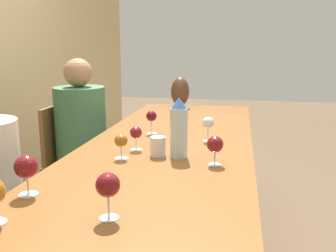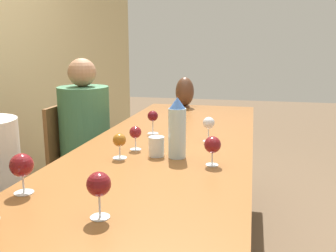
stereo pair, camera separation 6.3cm
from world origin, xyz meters
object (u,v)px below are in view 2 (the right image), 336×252
Objects in this scene: wine_glass_1 at (99,185)px; wine_glass_0 at (153,117)px; wine_glass_5 at (119,141)px; water_bottle at (177,129)px; wine_glass_2 at (22,166)px; wine_glass_4 at (209,124)px; chair_far at (78,157)px; vase at (185,92)px; wine_glass_3 at (135,133)px; water_tumbler at (156,146)px; person_far at (87,136)px; wine_glass_6 at (213,145)px.

wine_glass_0 is at bearing 6.70° from wine_glass_1.
wine_glass_1 is at bearing -165.67° from wine_glass_5.
wine_glass_5 is (-0.07, 0.26, -0.06)m from water_bottle.
wine_glass_2 is at bearing 140.69° from water_bottle.
wine_glass_4 is 1.20m from chair_far.
wine_glass_2 is 0.51m from wine_glass_5.
wine_glass_1 is at bearing -151.17° from chair_far.
vase reaches higher than wine_glass_3.
water_tumbler is at bearing -134.44° from chair_far.
person_far reaches higher than wine_glass_4.
wine_glass_1 is (-0.67, 0.01, 0.06)m from water_tumbler.
wine_glass_1 is at bearing 154.57° from wine_glass_6.
wine_glass_0 is (0.44, 0.14, 0.05)m from water_tumbler.
vase is at bearing 8.86° from water_bottle.
water_tumbler is at bearing -65.08° from wine_glass_5.
water_tumbler is at bearing 89.37° from water_bottle.
wine_glass_0 is 1.06× the size of wine_glass_6.
wine_glass_2 is 1.04m from wine_glass_4.
water_bottle is 3.03× the size of water_tumbler.
person_far reaches higher than wine_glass_3.
wine_glass_2 reaches higher than chair_far.
wine_glass_4 reaches higher than chair_far.
water_tumbler is 0.68× the size of wine_glass_0.
wine_glass_1 reaches higher than wine_glass_0.
vase is 1.49m from wine_glass_5.
wine_glass_2 is at bearing -164.05° from person_far.
wine_glass_5 is 1.07m from person_far.
person_far reaches higher than wine_glass_1.
wine_glass_5 is at bearing 105.62° from water_bottle.
person_far is (0.80, 0.73, -0.18)m from water_tumbler.
wine_glass_4 reaches higher than wine_glass_6.
wine_glass_0 is at bearing 38.10° from wine_glass_6.
person_far is (0.72, 0.60, -0.22)m from wine_glass_3.
water_bottle reaches higher than water_tumbler.
chair_far is 0.71× the size of person_far.
chair_far is at bearing 36.96° from wine_glass_5.
wine_glass_3 is 0.16m from wine_glass_5.
water_tumbler is 0.39m from wine_glass_4.
wine_glass_0 reaches higher than wine_glass_6.
wine_glass_2 is at bearing 70.43° from wine_glass_1.
water_tumbler is 0.46m from wine_glass_0.
water_bottle is 1.95× the size of wine_glass_2.
chair_far is at bearing 51.02° from wine_glass_6.
wine_glass_1 is 0.76m from wine_glass_3.
water_bottle is at bearing -90.63° from water_tumbler.
wine_glass_0 is 0.94× the size of wine_glass_2.
wine_glass_1 is 1.12× the size of wine_glass_6.
wine_glass_5 is at bearing -143.04° from chair_far.
wine_glass_4 is 0.16× the size of chair_far.
water_tumbler is 0.78× the size of wine_glass_3.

